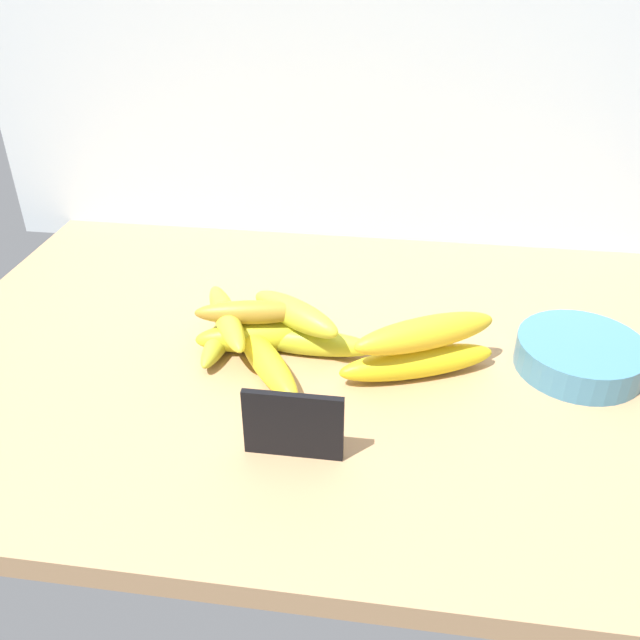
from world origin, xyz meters
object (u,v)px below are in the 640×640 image
object	(u,v)px
chalkboard_sign	(289,427)
banana_2	(224,331)
banana_4	(263,336)
banana_5	(425,333)
banana_0	(305,341)
banana_3	(267,362)
banana_8	(226,317)
fruit_bowl	(580,355)
banana_1	(417,362)
banana_7	(295,315)
banana_6	(251,312)

from	to	relation	value
chalkboard_sign	banana_2	xyz separation A→B (cm)	(-13.08, 21.08, -2.26)
banana_4	banana_5	size ratio (longest dim) A/B	0.94
banana_0	chalkboard_sign	bearing A→B (deg)	-85.62
chalkboard_sign	banana_3	distance (cm)	15.41
banana_4	banana_8	distance (cm)	5.60
banana_0	banana_2	xyz separation A→B (cm)	(-11.56, 1.31, -0.23)
fruit_bowl	banana_2	distance (cm)	47.88
banana_1	banana_3	xyz separation A→B (cm)	(-19.26, -2.42, -0.13)
fruit_bowl	banana_1	xyz separation A→B (cm)	(-21.12, -4.72, 0.01)
banana_0	banana_4	bearing A→B (deg)	179.91
banana_5	banana_8	world-z (taller)	banana_5
banana_2	banana_5	world-z (taller)	banana_5
banana_1	banana_2	bearing A→B (deg)	170.60
chalkboard_sign	banana_1	distance (cm)	21.63
banana_4	banana_7	distance (cm)	5.56
banana_7	banana_4	bearing A→B (deg)	-175.23
banana_2	banana_7	bearing A→B (deg)	-5.26
chalkboard_sign	banana_8	size ratio (longest dim) A/B	0.64
banana_5	banana_7	xyz separation A→B (cm)	(-17.26, 2.92, -0.61)
fruit_bowl	banana_7	xyz separation A→B (cm)	(-37.68, -1.23, 3.60)
banana_3	fruit_bowl	bearing A→B (deg)	10.03
banana_1	banana_7	bearing A→B (deg)	168.10
banana_0	banana_2	world-z (taller)	banana_0
fruit_bowl	banana_7	world-z (taller)	banana_7
banana_0	banana_6	bearing A→B (deg)	-177.99
fruit_bowl	banana_4	bearing A→B (deg)	-177.83
banana_1	banana_4	size ratio (longest dim) A/B	1.14
banana_1	banana_6	distance (cm)	22.85
chalkboard_sign	banana_5	distance (cm)	22.56
banana_7	banana_3	bearing A→B (deg)	-114.55
banana_4	banana_7	xyz separation A→B (cm)	(4.36, 0.36, 3.43)
banana_7	banana_8	distance (cm)	9.34
banana_6	banana_7	distance (cm)	5.80
banana_0	banana_4	xyz separation A→B (cm)	(-5.73, 0.01, 0.37)
banana_2	banana_4	distance (cm)	6.01
banana_0	banana_7	size ratio (longest dim) A/B	1.32
banana_1	banana_7	xyz separation A→B (cm)	(-16.56, 3.49, 3.58)
banana_3	banana_4	bearing A→B (deg)	106.71
banana_4	banana_7	bearing A→B (deg)	4.77
chalkboard_sign	banana_5	xyz separation A→B (cm)	(14.38, 17.21, 2.39)
banana_2	banana_8	size ratio (longest dim) A/B	0.96
banana_5	banana_8	size ratio (longest dim) A/B	1.13
banana_3	banana_4	xyz separation A→B (cm)	(-1.66, 5.54, 0.28)
banana_3	banana_8	bearing A→B (deg)	140.65
banana_5	banana_6	world-z (taller)	banana_5
banana_0	banana_5	distance (cm)	16.69
banana_3	banana_7	distance (cm)	7.48
chalkboard_sign	banana_0	bearing A→B (deg)	94.38
fruit_bowl	banana_0	distance (cm)	36.35
banana_2	banana_8	bearing A→B (deg)	-57.99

